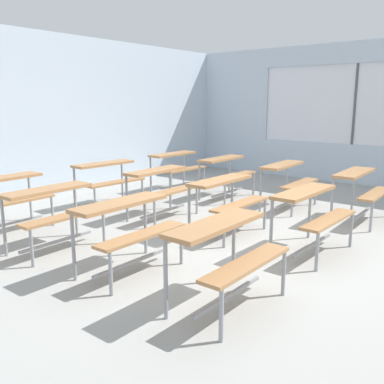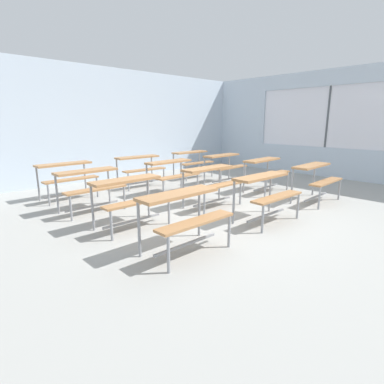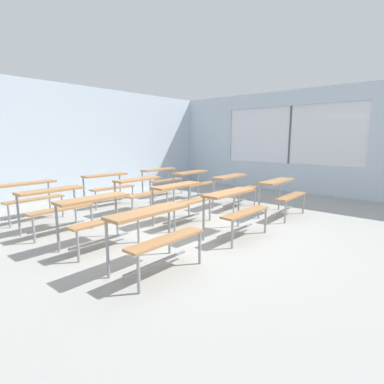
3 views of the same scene
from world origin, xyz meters
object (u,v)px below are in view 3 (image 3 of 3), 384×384
object	(u,v)px
desk_bench_r2c0	(55,200)
desk_bench_r3c0	(29,192)
desk_bench_r1c1	(181,194)
desk_bench_r1c0	(98,210)
desk_bench_r1c2	(234,183)
desk_bench_r3c1	(108,182)
desk_bench_r2c1	(141,187)
desk_bench_r3c2	(162,175)
desk_bench_r0c0	(154,226)
desk_bench_r2c2	(194,179)
desk_bench_r0c1	(235,203)
desk_bench_r0c2	(282,189)

from	to	relation	value
desk_bench_r2c0	desk_bench_r3c0	bearing A→B (deg)	86.78
desk_bench_r3c0	desk_bench_r1c1	bearing A→B (deg)	-55.47
desk_bench_r1c0	desk_bench_r1c2	world-z (taller)	same
desk_bench_r1c2	desk_bench_r2c0	bearing A→B (deg)	158.41
desk_bench_r1c1	desk_bench_r3c1	world-z (taller)	same
desk_bench_r2c1	desk_bench_r3c1	world-z (taller)	same
desk_bench_r3c2	desk_bench_r0c0	bearing A→B (deg)	-133.26
desk_bench_r2c0	desk_bench_r3c1	xyz separation A→B (m)	(1.84, 1.20, 0.00)
desk_bench_r1c2	desk_bench_r2c2	bearing A→B (deg)	86.80
desk_bench_r1c0	desk_bench_r1c1	bearing A→B (deg)	-2.02
desk_bench_r1c0	desk_bench_r2c1	xyz separation A→B (m)	(1.79, 1.20, 0.00)
desk_bench_r0c0	desk_bench_r3c2	bearing A→B (deg)	45.55
desk_bench_r3c0	desk_bench_r3c1	distance (m)	1.80
desk_bench_r3c2	desk_bench_r3c0	bearing A→B (deg)	-179.16
desk_bench_r3c1	desk_bench_r3c2	size ratio (longest dim) A/B	1.01
desk_bench_r2c1	desk_bench_r1c0	bearing A→B (deg)	-148.10
desk_bench_r0c1	desk_bench_r1c2	distance (m)	2.17
desk_bench_r1c0	desk_bench_r1c2	distance (m)	3.56
desk_bench_r3c1	desk_bench_r3c2	bearing A→B (deg)	2.30
desk_bench_r0c1	desk_bench_r0c2	world-z (taller)	same
desk_bench_r2c2	desk_bench_r2c1	bearing A→B (deg)	179.38
desk_bench_r3c1	desk_bench_r0c0	bearing A→B (deg)	-113.10
desk_bench_r0c2	desk_bench_r1c1	size ratio (longest dim) A/B	1.02
desk_bench_r1c2	desk_bench_r3c1	xyz separation A→B (m)	(-1.81, 2.44, 0.00)
desk_bench_r2c2	desk_bench_r3c2	world-z (taller)	same
desk_bench_r3c2	desk_bench_r2c1	bearing A→B (deg)	-144.44
desk_bench_r0c0	desk_bench_r0c2	size ratio (longest dim) A/B	0.98
desk_bench_r1c1	desk_bench_r1c2	bearing A→B (deg)	0.25
desk_bench_r0c1	desk_bench_r2c1	distance (m)	2.44
desk_bench_r0c2	desk_bench_r3c0	world-z (taller)	same
desk_bench_r0c1	desk_bench_r3c0	world-z (taller)	same
desk_bench_r0c1	desk_bench_r2c1	bearing A→B (deg)	89.90
desk_bench_r2c0	desk_bench_r1c1	bearing A→B (deg)	-35.95
desk_bench_r2c0	desk_bench_r0c1	bearing A→B (deg)	-54.45
desk_bench_r0c2	desk_bench_r2c0	xyz separation A→B (m)	(-3.61, 2.44, 0.00)
desk_bench_r2c2	desk_bench_r3c2	bearing A→B (deg)	90.77
desk_bench_r3c0	desk_bench_r3c1	xyz separation A→B (m)	(1.80, 0.01, 0.00)
desk_bench_r0c2	desk_bench_r3c1	world-z (taller)	same
desk_bench_r1c1	desk_bench_r0c0	bearing A→B (deg)	-146.02
desk_bench_r2c1	desk_bench_r3c0	bearing A→B (deg)	144.93
desk_bench_r2c1	desk_bench_r3c2	world-z (taller)	same
desk_bench_r3c1	desk_bench_r2c2	bearing A→B (deg)	-30.53
desk_bench_r1c2	desk_bench_r3c2	xyz separation A→B (m)	(-0.04, 2.43, 0.00)
desk_bench_r0c0	desk_bench_r1c2	world-z (taller)	same
desk_bench_r3c0	desk_bench_r1c2	bearing A→B (deg)	-35.56
desk_bench_r1c1	desk_bench_r3c0	xyz separation A→B (m)	(-1.79, 2.45, 0.00)
desk_bench_r1c1	desk_bench_r3c2	size ratio (longest dim) A/B	1.00
desk_bench_r3c2	desk_bench_r0c1	bearing A→B (deg)	-115.12
desk_bench_r1c1	desk_bench_r0c2	bearing A→B (deg)	-33.90
desk_bench_r1c2	desk_bench_r1c0	bearing A→B (deg)	176.63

